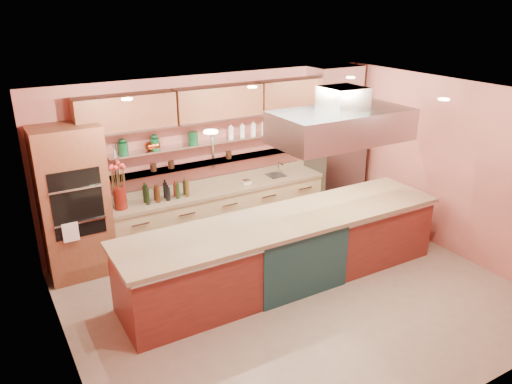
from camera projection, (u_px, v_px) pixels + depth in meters
floor at (295, 296)px, 7.09m from camera, size 6.00×5.00×0.02m
ceiling at (301, 99)px, 6.07m from camera, size 6.00×5.00×0.02m
wall_back at (215, 156)px, 8.59m from camera, size 6.00×0.04×2.80m
wall_front at (453, 295)px, 4.57m from camera, size 6.00×0.04×2.80m
wall_left at (60, 261)px, 5.17m from camera, size 0.04×5.00×2.80m
wall_right at (452, 168)px, 7.99m from camera, size 0.04×5.00×2.80m
oven_stack at (74, 203)px, 7.28m from camera, size 0.95×0.64×2.30m
refrigerator at (334, 160)px, 9.53m from camera, size 0.95×0.72×2.10m
back_counter at (221, 212)px, 8.67m from camera, size 3.84×0.64×0.93m
wall_shelf_lower at (216, 161)px, 8.48m from camera, size 3.60×0.26×0.03m
wall_shelf_upper at (215, 141)px, 8.36m from camera, size 3.60×0.26×0.03m
upper_cabinets at (218, 103)px, 8.10m from camera, size 4.60×0.36×0.55m
range_hood at (341, 126)px, 7.08m from camera, size 2.00×1.00×0.45m
ceiling_downlights at (292, 98)px, 6.24m from camera, size 4.00×2.80×0.02m
island at (286, 250)px, 7.29m from camera, size 4.88×1.07×1.02m
flower_vase at (120, 198)px, 7.58m from camera, size 0.25×0.25×0.34m
oil_bottle_cluster at (167, 192)px, 7.95m from camera, size 0.82×0.39×0.25m
kitchen_scale at (246, 181)px, 8.66m from camera, size 0.15×0.12×0.08m
bar_faucet at (278, 169)px, 9.06m from camera, size 0.04×0.04×0.23m
copper_kettle at (150, 146)px, 7.80m from camera, size 0.19×0.19×0.13m
green_canister at (193, 138)px, 8.13m from camera, size 0.22×0.22×0.20m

